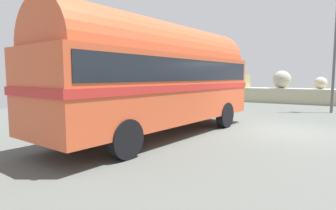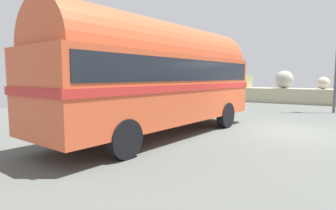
# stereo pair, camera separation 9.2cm
# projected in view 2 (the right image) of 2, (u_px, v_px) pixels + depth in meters

# --- Properties ---
(ground) EXTENTS (32.00, 26.00, 0.02)m
(ground) POSITION_uv_depth(u_px,v_px,m) (287.00, 132.00, 9.86)
(ground) COLOR #545853
(breakwater) EXTENTS (31.36, 2.14, 2.43)m
(breakwater) POSITION_uv_depth(u_px,v_px,m) (311.00, 93.00, 19.88)
(breakwater) COLOR #B7B393
(breakwater) RESTS_ON ground
(vintage_coach) EXTENTS (3.38, 8.80, 3.70)m
(vintage_coach) POSITION_uv_depth(u_px,v_px,m) (160.00, 74.00, 9.09)
(vintage_coach) COLOR black
(vintage_coach) RESTS_ON ground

